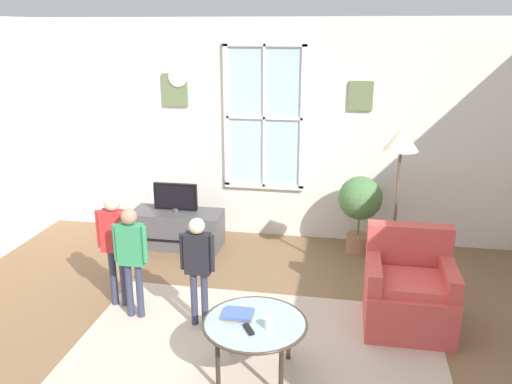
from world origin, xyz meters
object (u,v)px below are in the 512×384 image
(person_green_shirt, at_px, (131,251))
(person_red_shirt, at_px, (115,238))
(armchair, at_px, (409,292))
(remote_near_books, at_px, (249,329))
(cup, at_px, (269,323))
(floor_lamp, at_px, (400,157))
(person_black_shirt, at_px, (198,260))
(book_stack, at_px, (238,315))
(television, at_px, (176,197))
(potted_plant_by_window, at_px, (360,203))
(tv_stand, at_px, (177,229))
(coffee_table, at_px, (255,325))

(person_green_shirt, distance_m, person_red_shirt, 0.30)
(armchair, relative_size, remote_near_books, 6.21)
(remote_near_books, relative_size, person_red_shirt, 0.12)
(cup, bearing_deg, armchair, 42.12)
(remote_near_books, height_order, floor_lamp, floor_lamp)
(person_green_shirt, bearing_deg, person_black_shirt, -3.39)
(armchair, relative_size, person_red_shirt, 0.77)
(book_stack, height_order, person_green_shirt, person_green_shirt)
(person_red_shirt, bearing_deg, television, 86.41)
(person_green_shirt, bearing_deg, television, 94.91)
(cup, relative_size, floor_lamp, 0.05)
(television, xyz_separation_m, potted_plant_by_window, (2.19, 0.20, -0.02))
(person_green_shirt, relative_size, floor_lamp, 0.62)
(tv_stand, height_order, coffee_table, coffee_table)
(tv_stand, distance_m, television, 0.41)
(armchair, xyz_separation_m, coffee_table, (-1.23, -0.95, 0.10))
(tv_stand, relative_size, armchair, 1.27)
(coffee_table, distance_m, person_red_shirt, 1.71)
(cup, distance_m, potted_plant_by_window, 2.65)
(tv_stand, distance_m, book_stack, 2.59)
(tv_stand, xyz_separation_m, cup, (1.50, -2.36, 0.27))
(television, height_order, remote_near_books, television)
(tv_stand, relative_size, floor_lamp, 0.64)
(armchair, bearing_deg, person_black_shirt, -169.40)
(tv_stand, xyz_separation_m, remote_near_books, (1.36, -2.42, 0.24))
(tv_stand, bearing_deg, potted_plant_by_window, 5.17)
(person_green_shirt, height_order, person_black_shirt, person_green_shirt)
(tv_stand, bearing_deg, person_red_shirt, -93.58)
(person_black_shirt, bearing_deg, coffee_table, -44.41)
(armchair, relative_size, floor_lamp, 0.51)
(tv_stand, height_order, potted_plant_by_window, potted_plant_by_window)
(tv_stand, xyz_separation_m, person_green_shirt, (0.14, -1.66, 0.44))
(television, relative_size, potted_plant_by_window, 0.57)
(coffee_table, bearing_deg, person_red_shirt, 151.13)
(television, distance_m, person_black_shirt, 1.86)
(tv_stand, xyz_separation_m, book_stack, (1.25, -2.25, 0.25))
(armchair, relative_size, person_black_shirt, 0.84)
(armchair, distance_m, potted_plant_by_window, 1.64)
(coffee_table, xyz_separation_m, person_green_shirt, (-1.24, 0.64, 0.24))
(cup, height_order, person_black_shirt, person_black_shirt)
(cup, height_order, floor_lamp, floor_lamp)
(potted_plant_by_window, bearing_deg, floor_lamp, -73.83)
(potted_plant_by_window, bearing_deg, cup, -104.99)
(television, distance_m, coffee_table, 2.69)
(armchair, height_order, book_stack, armchair)
(person_black_shirt, bearing_deg, floor_lamp, 26.32)
(tv_stand, distance_m, floor_lamp, 2.90)
(armchair, xyz_separation_m, person_green_shirt, (-2.47, -0.31, 0.34))
(person_black_shirt, bearing_deg, remote_near_books, -50.70)
(book_stack, xyz_separation_m, person_black_shirt, (-0.48, 0.55, 0.17))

